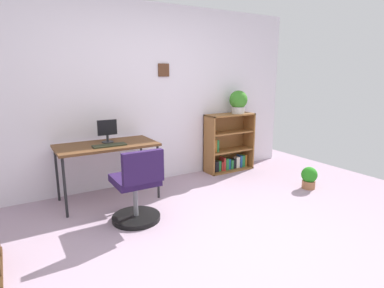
% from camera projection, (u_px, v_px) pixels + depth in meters
% --- Properties ---
extents(ground_plane, '(6.24, 6.24, 0.00)m').
position_uv_depth(ground_plane, '(230.00, 248.00, 2.88)').
color(ground_plane, '#A38A9D').
extents(wall_back, '(5.20, 0.12, 2.50)m').
position_uv_depth(wall_back, '(138.00, 96.00, 4.41)').
color(wall_back, silver).
rests_on(wall_back, ground_plane).
extents(desk, '(1.19, 0.63, 0.71)m').
position_uv_depth(desk, '(107.00, 148.00, 3.86)').
color(desk, brown).
rests_on(desk, ground_plane).
extents(monitor, '(0.24, 0.14, 0.29)m').
position_uv_depth(monitor, '(107.00, 131.00, 3.90)').
color(monitor, '#262628').
rests_on(monitor, desk).
extents(keyboard, '(0.39, 0.14, 0.02)m').
position_uv_depth(keyboard, '(109.00, 145.00, 3.74)').
color(keyboard, '#2A2E1D').
rests_on(keyboard, desk).
extents(office_chair, '(0.52, 0.55, 0.82)m').
position_uv_depth(office_chair, '(137.00, 191.00, 3.31)').
color(office_chair, black).
rests_on(office_chair, ground_plane).
extents(bookshelf_low, '(0.81, 0.30, 0.93)m').
position_uv_depth(bookshelf_low, '(227.00, 146.00, 5.15)').
color(bookshelf_low, brown).
rests_on(bookshelf_low, ground_plane).
extents(potted_plant_on_shelf, '(0.29, 0.29, 0.36)m').
position_uv_depth(potted_plant_on_shelf, '(238.00, 101.00, 5.02)').
color(potted_plant_on_shelf, '#B7B2A8').
rests_on(potted_plant_on_shelf, bookshelf_low).
extents(potted_plant_floor, '(0.22, 0.22, 0.30)m').
position_uv_depth(potted_plant_floor, '(309.00, 177.00, 4.35)').
color(potted_plant_floor, '#9E6642').
rests_on(potted_plant_floor, ground_plane).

